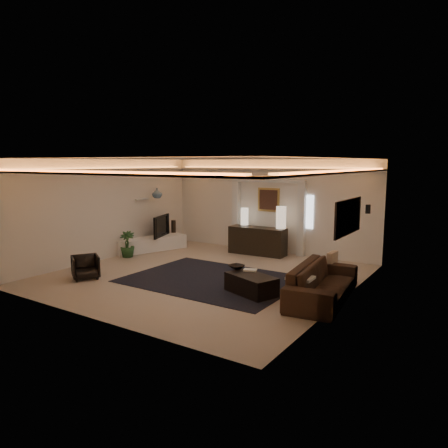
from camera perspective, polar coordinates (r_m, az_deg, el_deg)
The scene contains 33 objects.
floor at distance 10.65m, azimuth -2.69°, elevation -6.98°, with size 7.00×7.00×0.00m, color tan.
ceiling at distance 10.27m, azimuth -2.80°, elevation 8.82°, with size 7.00×7.00×0.00m, color white.
wall_back at distance 13.34m, azimuth 6.12°, elevation 2.44°, with size 7.00×7.00×0.00m, color white.
wall_front at distance 7.84m, azimuth -17.94°, elevation -2.11°, with size 7.00×7.00×0.00m, color white.
wall_left at distance 12.72m, azimuth -15.62°, elevation 1.90°, with size 7.00×7.00×0.00m, color white.
wall_right at distance 8.80m, azimuth 16.05°, elevation -0.91°, with size 7.00×7.00×0.00m, color white.
cove_soffit at distance 10.27m, azimuth -2.79°, elevation 7.26°, with size 7.00×7.00×0.04m, color silver.
daylight_slit at distance 12.77m, azimuth 11.47°, elevation 1.61°, with size 0.25×0.03×1.00m, color white.
area_rug at distance 10.27m, azimuth -1.52°, elevation -7.52°, with size 4.00×3.00×0.01m, color black.
pilaster_left at distance 13.85m, azimuth 1.67°, elevation 1.25°, with size 0.22×0.20×2.20m, color silver.
pilaster_right at distance 12.81m, azimuth 10.48°, elevation 0.53°, with size 0.22×0.20×2.20m, color silver.
alcove_header at distance 13.19m, azimuth 5.98°, elevation 5.87°, with size 2.52×0.20×0.12m, color silver.
painting_frame at distance 13.29m, azimuth 6.08°, elevation 3.29°, with size 0.74×0.04×0.74m, color tan.
painting_canvas at distance 13.27m, azimuth 6.03°, elevation 3.28°, with size 0.62×0.02×0.62m, color #4C2D1E.
art_panel_frame at distance 9.06m, azimuth 16.50°, elevation 0.93°, with size 0.04×1.64×0.74m, color black.
art_panel_gold at distance 9.06m, azimuth 16.35°, elevation 0.94°, with size 0.02×1.50×0.62m, color tan.
wall_sconce at distance 10.90m, azimuth 18.94°, elevation 1.93°, with size 0.12×0.12×0.22m, color black.
wall_niche at distance 13.62m, azimuth -11.06°, elevation 3.31°, with size 0.10×0.55×0.04m, color silver.
console at distance 12.98m, azimuth 4.56°, elevation -2.38°, with size 1.77×0.55×0.88m, color black.
lamp_left at distance 13.37m, azimuth 2.80°, elevation 0.94°, with size 0.24×0.24×0.54m, color white.
lamp_right at distance 12.74m, azimuth 7.74°, elevation 0.50°, with size 0.30×0.30×0.67m, color beige.
media_ledge at distance 13.66m, azimuth -9.85°, elevation -2.69°, with size 0.58×2.32×0.44m, color white.
tv at distance 13.68m, azimuth -8.94°, elevation -0.22°, with size 0.16×1.20×0.69m, color black.
figurine at distance 14.41m, azimuth -6.85°, elevation -0.37°, with size 0.15×0.15×0.42m, color #302318.
ginger_jar at distance 13.69m, azimuth -9.07°, elevation 4.16°, with size 0.31×0.31×0.33m, color slate.
plant at distance 12.91m, azimuth -12.99°, elevation -2.69°, with size 0.43×0.43×0.78m, color #264B21.
sofa at distance 8.97m, azimuth 13.26°, elevation -7.72°, with size 0.99×2.53×0.74m, color #542A1C.
throw_blanket at distance 8.54m, azimuth 10.34°, elevation -7.18°, with size 0.50×0.41×0.05m, color beige.
throw_pillow at distance 10.14m, azimuth 14.48°, elevation -4.83°, with size 0.12×0.41×0.41m, color tan.
coffee_table at distance 9.18m, azimuth 3.72°, elevation -8.20°, with size 1.13×0.62×0.42m, color black.
bowl at distance 9.64m, azimuth 1.70°, elevation -5.84°, with size 0.34×0.34×0.08m, color black.
magazine at distance 9.47m, azimuth 3.58°, elevation -6.29°, with size 0.29×0.21×0.03m, color white.
armchair at distance 10.84m, azimuth -18.28°, elevation -5.56°, with size 0.62×0.63×0.58m, color black.
Camera 1 is at (6.03, -8.31, 2.83)m, focal length 33.71 mm.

